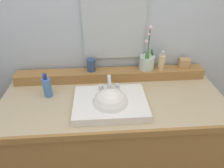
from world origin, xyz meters
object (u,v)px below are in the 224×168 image
Objects in this scene: potted_plant at (147,61)px; tumbler_cup at (91,65)px; sink_basin at (110,105)px; trinket_box at (184,63)px; soap_dispenser at (162,62)px; lotion_bottle at (47,87)px.

potted_plant is 3.58× the size of tumbler_cup.
sink_basin is 5.87× the size of trinket_box.
lotion_bottle is (-0.83, -0.19, -0.06)m from soap_dispenser.
potted_plant is 0.30m from trinket_box.
tumbler_cup is at bearing 33.06° from lotion_bottle.
trinket_box is (0.30, 0.00, -0.03)m from potted_plant.
tumbler_cup is at bearing -171.12° from trinket_box.
tumbler_cup reaches higher than trinket_box.
lotion_bottle is at bearing -167.25° from soap_dispenser.
tumbler_cup is (-0.12, 0.34, 0.10)m from sink_basin.
sink_basin is at bearing -20.11° from lotion_bottle.
trinket_box is at bearing 3.39° from soap_dispenser.
sink_basin is 0.69m from trinket_box.
soap_dispenser is 0.85m from lotion_bottle.
soap_dispenser is 1.56× the size of tumbler_cup.
trinket_box is at bearing 30.50° from sink_basin.
trinket_box is (0.71, 0.01, -0.01)m from tumbler_cup.
lotion_bottle reaches higher than sink_basin.
tumbler_cup is at bearing -179.49° from potted_plant.
soap_dispenser is 1.88× the size of trinket_box.
sink_basin is at bearing -70.56° from tumbler_cup.
trinket_box is at bearing 0.50° from tumbler_cup.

